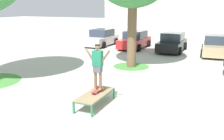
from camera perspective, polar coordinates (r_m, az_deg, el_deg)
name	(u,v)px	position (r m, az deg, el deg)	size (l,w,h in m)	color
ground_plane	(104,109)	(8.99, -1.83, -8.84)	(120.00, 120.00, 0.00)	#B7B5AD
skate_box	(95,95)	(9.11, -3.89, -5.74)	(0.78, 1.91, 0.46)	#237A4C
skateboard	(98,90)	(9.27, -3.22, -4.56)	(0.22, 0.80, 0.09)	#B23333
skater	(98,64)	(9.00, -3.31, 1.44)	(1.00, 0.29, 1.69)	brown
grass_patch_mid_back	(131,66)	(15.09, 4.44, 0.86)	(2.16, 2.16, 0.01)	#47893D
car_white	(102,38)	(22.92, -2.38, 7.34)	(1.96, 4.22, 1.50)	silver
car_red	(135,40)	(21.59, 5.27, 6.85)	(1.98, 4.23, 1.50)	red
car_black	(172,43)	(20.59, 13.67, 6.12)	(1.95, 4.21, 1.50)	black
car_tan	(215,46)	(19.93, 22.65, 5.14)	(2.10, 4.29, 1.50)	tan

